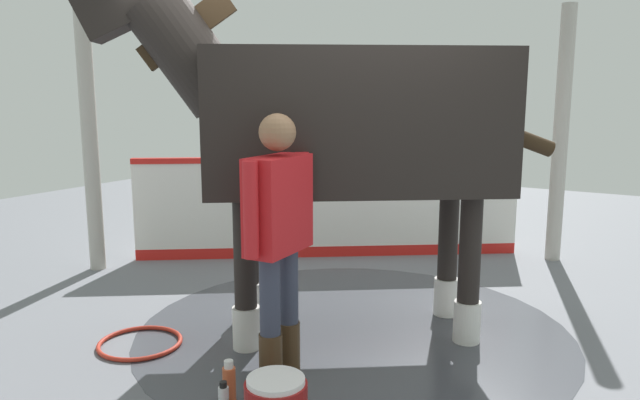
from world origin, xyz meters
The scene contains 10 objects.
ground_plane centered at (0.00, 0.00, -0.01)m, with size 16.00×16.00×0.02m, color slate.
wet_patch centered at (-0.10, 0.01, 0.00)m, with size 3.35×3.35×0.00m, color #42444C.
barrier_wall centered at (1.68, 1.25, 0.52)m, with size 2.51×3.58×1.13m.
roof_post_near centered at (0.02, 3.11, 1.37)m, with size 0.16×0.16×2.75m, color #B7B2A8.
roof_post_far centered at (2.84, -0.96, 1.37)m, with size 0.16×0.16×2.75m, color #B7B2A8.
horse centered at (-0.16, 0.11, 1.60)m, with size 2.27×2.99×2.73m.
handler centered at (-1.05, 0.06, 0.99)m, with size 0.68×0.24×1.71m.
bottle_shampoo centered at (-1.58, 0.09, 0.09)m, with size 0.06×0.06×0.19m.
bottle_spray centered at (-1.46, 0.15, 0.12)m, with size 0.08×0.08×0.26m.
hose_coil centered at (-1.15, 1.23, 0.02)m, with size 0.61×0.61×0.03m, color #B72D1E.
Camera 1 is at (-4.08, -2.03, 1.83)m, focal length 33.83 mm.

